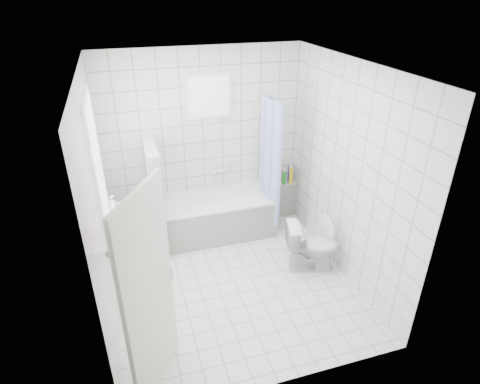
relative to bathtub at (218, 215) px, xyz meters
name	(u,v)px	position (x,y,z in m)	size (l,w,h in m)	color
ground	(234,281)	(-0.09, -1.12, -0.29)	(3.00, 3.00, 0.00)	white
ceiling	(232,66)	(-0.09, -1.12, 2.31)	(3.00, 3.00, 0.00)	white
wall_back	(203,142)	(-0.09, 0.38, 1.01)	(2.80, 0.02, 2.60)	white
wall_front	(286,273)	(-0.09, -2.62, 1.01)	(2.80, 0.02, 2.60)	white
wall_left	(99,207)	(-1.49, -1.12, 1.01)	(0.02, 3.00, 2.60)	white
wall_right	(346,173)	(1.31, -1.12, 1.01)	(0.02, 3.00, 2.60)	white
window_left	(99,168)	(-1.44, -0.82, 1.31)	(0.01, 0.90, 1.40)	white
window_back	(209,97)	(0.01, 0.33, 1.66)	(0.50, 0.01, 0.50)	white
window_sill	(114,227)	(-1.40, -0.82, 0.57)	(0.18, 1.02, 0.08)	white
door	(150,298)	(-1.13, -2.26, 0.71)	(0.04, 0.80, 2.00)	silver
bathtub	(218,215)	(0.00, 0.00, 0.00)	(1.58, 0.77, 0.58)	white
partition_wall	(156,198)	(-0.86, -0.05, 0.46)	(0.15, 0.85, 1.50)	white
tiled_ledge	(284,197)	(1.16, 0.25, -0.02)	(0.40, 0.24, 0.55)	white
toilet	(312,246)	(0.94, -1.16, 0.04)	(0.37, 0.66, 0.67)	white
curtain_rod	(269,95)	(0.73, -0.02, 1.71)	(0.02, 0.02, 0.80)	silver
shower_curtain	(270,163)	(0.73, -0.16, 0.81)	(0.14, 0.48, 1.78)	#4666CE
tub_faucet	(218,170)	(0.10, 0.33, 0.56)	(0.18, 0.06, 0.06)	silver
sill_bottles	(113,219)	(-1.39, -0.92, 0.73)	(0.17, 0.81, 0.30)	silver
ledge_bottles	(287,176)	(1.17, 0.23, 0.38)	(0.19, 0.15, 0.27)	red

